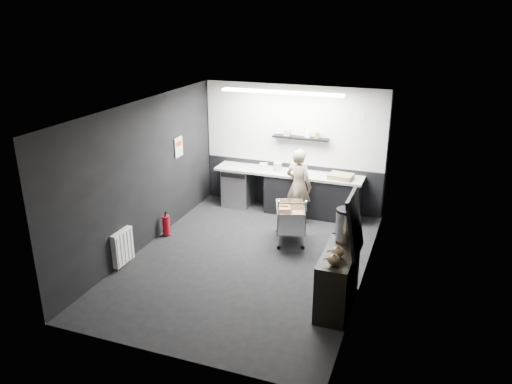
% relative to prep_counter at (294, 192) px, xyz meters
% --- Properties ---
extents(floor, '(5.50, 5.50, 0.00)m').
position_rel_prep_counter_xyz_m(floor, '(-0.14, -2.42, -0.46)').
color(floor, black).
rests_on(floor, ground).
extents(ceiling, '(5.50, 5.50, 0.00)m').
position_rel_prep_counter_xyz_m(ceiling, '(-0.14, -2.42, 2.24)').
color(ceiling, white).
rests_on(ceiling, wall_back).
extents(wall_back, '(5.50, 0.00, 5.50)m').
position_rel_prep_counter_xyz_m(wall_back, '(-0.14, 0.33, 0.89)').
color(wall_back, black).
rests_on(wall_back, floor).
extents(wall_front, '(5.50, 0.00, 5.50)m').
position_rel_prep_counter_xyz_m(wall_front, '(-0.14, -5.17, 0.89)').
color(wall_front, black).
rests_on(wall_front, floor).
extents(wall_left, '(0.00, 5.50, 5.50)m').
position_rel_prep_counter_xyz_m(wall_left, '(-2.14, -2.42, 0.89)').
color(wall_left, black).
rests_on(wall_left, floor).
extents(wall_right, '(0.00, 5.50, 5.50)m').
position_rel_prep_counter_xyz_m(wall_right, '(1.86, -2.42, 0.89)').
color(wall_right, black).
rests_on(wall_right, floor).
extents(kitchen_wall_panel, '(3.95, 0.02, 1.70)m').
position_rel_prep_counter_xyz_m(kitchen_wall_panel, '(-0.14, 0.31, 1.39)').
color(kitchen_wall_panel, silver).
rests_on(kitchen_wall_panel, wall_back).
extents(dado_panel, '(3.95, 0.02, 1.00)m').
position_rel_prep_counter_xyz_m(dado_panel, '(-0.14, 0.31, 0.04)').
color(dado_panel, black).
rests_on(dado_panel, wall_back).
extents(floating_shelf, '(1.20, 0.22, 0.04)m').
position_rel_prep_counter_xyz_m(floating_shelf, '(0.06, 0.20, 1.16)').
color(floating_shelf, black).
rests_on(floating_shelf, wall_back).
extents(wall_clock, '(0.20, 0.03, 0.20)m').
position_rel_prep_counter_xyz_m(wall_clock, '(1.26, 0.30, 1.69)').
color(wall_clock, white).
rests_on(wall_clock, wall_back).
extents(poster, '(0.02, 0.30, 0.40)m').
position_rel_prep_counter_xyz_m(poster, '(-2.12, -1.12, 1.09)').
color(poster, silver).
rests_on(poster, wall_left).
extents(poster_red_band, '(0.02, 0.22, 0.10)m').
position_rel_prep_counter_xyz_m(poster_red_band, '(-2.11, -1.12, 1.16)').
color(poster_red_band, red).
rests_on(poster_red_band, poster).
extents(radiator, '(0.10, 0.50, 0.60)m').
position_rel_prep_counter_xyz_m(radiator, '(-2.08, -3.32, -0.11)').
color(radiator, white).
rests_on(radiator, wall_left).
extents(ceiling_strip, '(2.40, 0.20, 0.04)m').
position_rel_prep_counter_xyz_m(ceiling_strip, '(-0.14, -0.57, 2.21)').
color(ceiling_strip, white).
rests_on(ceiling_strip, ceiling).
extents(prep_counter, '(3.20, 0.61, 0.90)m').
position_rel_prep_counter_xyz_m(prep_counter, '(0.00, 0.00, 0.00)').
color(prep_counter, black).
rests_on(prep_counter, floor).
extents(person, '(0.64, 0.49, 1.56)m').
position_rel_prep_counter_xyz_m(person, '(0.23, -0.45, 0.32)').
color(person, '#C3B69A').
rests_on(person, floor).
extents(shopping_cart, '(0.79, 1.04, 0.96)m').
position_rel_prep_counter_xyz_m(shopping_cart, '(0.33, -1.40, -0.00)').
color(shopping_cart, silver).
rests_on(shopping_cart, floor).
extents(sideboard, '(0.51, 1.19, 1.79)m').
position_rel_prep_counter_xyz_m(sideboard, '(1.63, -3.27, 0.11)').
color(sideboard, black).
rests_on(sideboard, floor).
extents(fire_extinguisher, '(0.15, 0.15, 0.48)m').
position_rel_prep_counter_xyz_m(fire_extinguisher, '(-1.99, -2.00, -0.22)').
color(fire_extinguisher, '#B10B19').
rests_on(fire_extinguisher, floor).
extents(cardboard_box, '(0.52, 0.42, 0.10)m').
position_rel_prep_counter_xyz_m(cardboard_box, '(1.00, -0.05, 0.49)').
color(cardboard_box, '#A08555').
rests_on(cardboard_box, prep_counter).
extents(pink_tub, '(0.17, 0.17, 0.17)m').
position_rel_prep_counter_xyz_m(pink_tub, '(-0.37, 0.00, 0.53)').
color(pink_tub, beige).
rests_on(pink_tub, prep_counter).
extents(white_container, '(0.20, 0.18, 0.15)m').
position_rel_prep_counter_xyz_m(white_container, '(-0.67, -0.05, 0.52)').
color(white_container, white).
rests_on(white_container, prep_counter).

